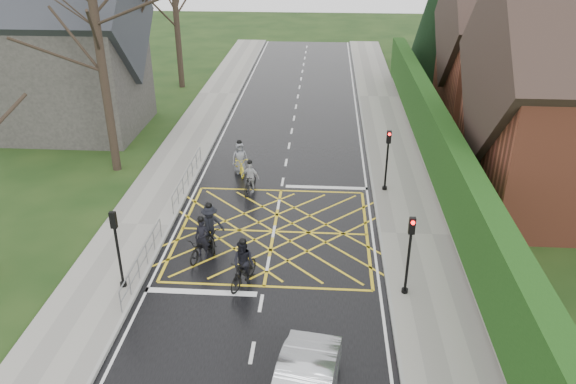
# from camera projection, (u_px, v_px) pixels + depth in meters

# --- Properties ---
(ground) EXTENTS (120.00, 120.00, 0.00)m
(ground) POSITION_uv_depth(u_px,v_px,m) (274.00, 232.00, 24.26)
(ground) COLOR black
(ground) RESTS_ON ground
(road) EXTENTS (9.00, 80.00, 0.01)m
(road) POSITION_uv_depth(u_px,v_px,m) (274.00, 231.00, 24.26)
(road) COLOR black
(road) RESTS_ON ground
(sidewalk_right) EXTENTS (3.00, 80.00, 0.15)m
(sidewalk_right) POSITION_uv_depth(u_px,v_px,m) (414.00, 235.00, 23.86)
(sidewalk_right) COLOR gray
(sidewalk_right) RESTS_ON ground
(sidewalk_left) EXTENTS (3.00, 80.00, 0.15)m
(sidewalk_left) POSITION_uv_depth(u_px,v_px,m) (138.00, 225.00, 24.59)
(sidewalk_left) COLOR gray
(sidewalk_left) RESTS_ON ground
(stone_wall) EXTENTS (0.50, 38.00, 0.70)m
(stone_wall) POSITION_uv_depth(u_px,v_px,m) (433.00, 172.00, 28.99)
(stone_wall) COLOR slate
(stone_wall) RESTS_ON ground
(hedge) EXTENTS (0.90, 38.00, 2.80)m
(hedge) POSITION_uv_depth(u_px,v_px,m) (437.00, 140.00, 28.21)
(hedge) COLOR #14360E
(hedge) RESTS_ON stone_wall
(house_far) EXTENTS (9.80, 8.80, 10.30)m
(house_far) POSITION_uv_depth(u_px,v_px,m) (517.00, 46.00, 37.49)
(house_far) COLOR brown
(house_far) RESTS_ON ground
(conifer) EXTENTS (4.60, 4.60, 10.00)m
(conifer) POSITION_uv_depth(u_px,v_px,m) (437.00, 16.00, 44.60)
(conifer) COLOR black
(conifer) RESTS_ON ground
(church) EXTENTS (8.80, 7.80, 11.00)m
(church) POSITION_uv_depth(u_px,v_px,m) (66.00, 51.00, 33.60)
(church) COLOR #2D2B28
(church) RESTS_ON ground
(tree_near) EXTENTS (9.24, 9.24, 11.44)m
(tree_near) POSITION_uv_depth(u_px,v_px,m) (95.00, 17.00, 26.64)
(tree_near) COLOR black
(tree_near) RESTS_ON ground
(railing_south) EXTENTS (0.05, 5.04, 1.03)m
(railing_south) POSITION_uv_depth(u_px,v_px,m) (142.00, 257.00, 21.07)
(railing_south) COLOR slate
(railing_south) RESTS_ON ground
(railing_north) EXTENTS (0.05, 6.04, 1.03)m
(railing_north) POSITION_uv_depth(u_px,v_px,m) (187.00, 174.00, 27.76)
(railing_north) COLOR slate
(railing_north) RESTS_ON ground
(traffic_light_ne) EXTENTS (0.24, 0.31, 3.21)m
(traffic_light_ne) POSITION_uv_depth(u_px,v_px,m) (387.00, 161.00, 26.95)
(traffic_light_ne) COLOR black
(traffic_light_ne) RESTS_ON ground
(traffic_light_se) EXTENTS (0.24, 0.31, 3.21)m
(traffic_light_se) POSITION_uv_depth(u_px,v_px,m) (409.00, 257.00, 19.45)
(traffic_light_se) COLOR black
(traffic_light_se) RESTS_ON ground
(traffic_light_sw) EXTENTS (0.24, 0.31, 3.21)m
(traffic_light_sw) POSITION_uv_depth(u_px,v_px,m) (118.00, 250.00, 19.81)
(traffic_light_sw) COLOR black
(traffic_light_sw) RESTS_ON ground
(cyclist_rear) EXTENTS (1.18, 1.98, 1.82)m
(cyclist_rear) POSITION_uv_depth(u_px,v_px,m) (202.00, 244.00, 22.22)
(cyclist_rear) COLOR black
(cyclist_rear) RESTS_ON ground
(cyclist_back) EXTENTS (1.18, 1.99, 1.93)m
(cyclist_back) POSITION_uv_depth(u_px,v_px,m) (244.00, 267.00, 20.53)
(cyclist_back) COLOR black
(cyclist_back) RESTS_ON ground
(cyclist_mid) EXTENTS (1.40, 2.14, 1.97)m
(cyclist_mid) POSITION_uv_depth(u_px,v_px,m) (210.00, 230.00, 22.95)
(cyclist_mid) COLOR black
(cyclist_mid) RESTS_ON ground
(cyclist_front) EXTENTS (0.98, 1.77, 1.71)m
(cyclist_front) POSITION_uv_depth(u_px,v_px,m) (250.00, 181.00, 27.41)
(cyclist_front) COLOR black
(cyclist_front) RESTS_ON ground
(cyclist_lead) EXTENTS (1.30, 2.03, 1.87)m
(cyclist_lead) POSITION_uv_depth(u_px,v_px,m) (240.00, 162.00, 29.41)
(cyclist_lead) COLOR yellow
(cyclist_lead) RESTS_ON ground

